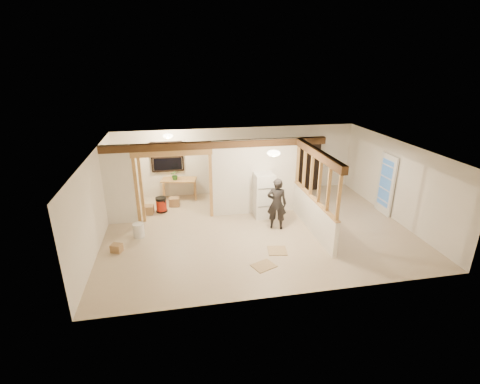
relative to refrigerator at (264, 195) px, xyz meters
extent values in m
cube|color=#BDA88C|center=(-0.41, -0.85, -0.74)|extent=(9.00, 6.50, 0.01)
cube|color=white|center=(-0.41, -0.85, 1.77)|extent=(9.00, 6.50, 0.01)
cube|color=silver|center=(-0.41, 2.40, 0.52)|extent=(9.00, 0.01, 2.50)
cube|color=silver|center=(-0.41, -4.10, 0.52)|extent=(9.00, 0.01, 2.50)
cube|color=silver|center=(-4.91, -0.85, 0.52)|extent=(0.01, 6.50, 2.50)
cube|color=silver|center=(4.09, -0.85, 0.52)|extent=(0.01, 6.50, 2.50)
cube|color=white|center=(-4.46, 0.35, 0.52)|extent=(0.90, 0.12, 2.50)
cube|color=white|center=(-0.21, 0.35, 0.52)|extent=(2.80, 0.12, 2.50)
cube|color=tan|center=(-2.81, 0.35, 0.37)|extent=(2.46, 0.14, 2.20)
cube|color=#53351C|center=(-1.41, 0.35, 1.65)|extent=(7.00, 0.18, 0.22)
cube|color=#53351C|center=(1.19, -1.25, 1.65)|extent=(0.18, 3.30, 0.22)
cube|color=white|center=(1.19, -1.25, -0.23)|extent=(0.12, 3.20, 1.00)
cube|color=tan|center=(1.19, -1.25, 0.93)|extent=(0.14, 3.20, 1.32)
cube|color=black|center=(-3.01, 2.32, 0.82)|extent=(1.12, 0.10, 1.10)
cube|color=white|center=(4.01, -0.45, 0.27)|extent=(0.12, 0.86, 2.00)
ellipsoid|color=#FFEABF|center=(-0.11, -1.35, 1.75)|extent=(0.36, 0.36, 0.16)
ellipsoid|color=#FFEABF|center=(-2.91, 1.45, 1.75)|extent=(0.32, 0.32, 0.14)
ellipsoid|color=#FFD88C|center=(-2.41, 0.75, 1.45)|extent=(0.07, 0.07, 0.07)
cube|color=white|center=(0.00, 0.00, 0.00)|extent=(0.60, 0.59, 1.46)
imported|color=black|center=(0.17, -0.91, 0.07)|extent=(0.68, 0.56, 1.60)
cube|color=tan|center=(-2.66, 2.04, -0.34)|extent=(1.33, 0.86, 0.78)
imported|color=#447534|center=(-2.78, 1.97, 0.23)|extent=(0.34, 0.30, 0.36)
cylinder|color=#A31E0D|center=(-3.29, 0.99, -0.47)|extent=(0.43, 0.43, 0.52)
cube|color=black|center=(2.28, 2.18, 0.19)|extent=(0.93, 0.31, 1.85)
cylinder|color=silver|center=(-3.90, -0.71, -0.53)|extent=(0.37, 0.37, 0.41)
cube|color=#977149|center=(-2.86, 1.41, -0.58)|extent=(0.38, 0.33, 0.30)
cube|color=#977149|center=(-3.71, 0.89, -0.59)|extent=(0.34, 0.34, 0.29)
cube|color=#977149|center=(-4.42, -1.48, -0.62)|extent=(0.34, 0.31, 0.22)
cube|color=tan|center=(-0.17, -2.23, -0.72)|extent=(0.57, 0.57, 0.02)
cube|color=tan|center=(-0.72, -2.88, -0.72)|extent=(0.67, 0.61, 0.02)
camera|label=1|loc=(-2.67, -10.08, 4.10)|focal=26.00mm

